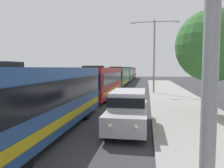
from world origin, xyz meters
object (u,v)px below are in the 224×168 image
object	(u,v)px
bus_lead	(43,98)
bus_fourth_in_line	(126,74)
streetlamp_mid	(154,49)
roadside_tree	(212,46)
box_truck_oncoming	(120,72)
bus_second_in_line	(102,81)
white_suv	(128,108)
bus_rear	(130,73)
bus_middle	(118,76)

from	to	relation	value
bus_lead	bus_fourth_in_line	size ratio (longest dim) A/B	0.93
streetlamp_mid	roadside_tree	size ratio (longest dim) A/B	1.29
box_truck_oncoming	bus_second_in_line	bearing A→B (deg)	-85.40
streetlamp_mid	bus_lead	bearing A→B (deg)	-108.14
bus_second_in_line	white_suv	xyz separation A→B (m)	(3.70, -11.04, -0.66)
bus_rear	box_truck_oncoming	size ratio (longest dim) A/B	1.57
bus_rear	bus_fourth_in_line	bearing A→B (deg)	-90.00
box_truck_oncoming	bus_middle	bearing A→B (deg)	-83.30
bus_second_in_line	bus_middle	world-z (taller)	same
bus_middle	streetlamp_mid	size ratio (longest dim) A/B	1.30
white_suv	streetlamp_mid	world-z (taller)	streetlamp_mid
bus_fourth_in_line	white_suv	world-z (taller)	bus_fourth_in_line
roadside_tree	bus_lead	bearing A→B (deg)	-148.34
bus_lead	bus_second_in_line	distance (m)	12.61
bus_second_in_line	bus_rear	bearing A→B (deg)	90.00
bus_lead	bus_rear	distance (m)	50.86
bus_second_in_line	white_suv	bearing A→B (deg)	-71.48
bus_lead	box_truck_oncoming	world-z (taller)	bus_lead
box_truck_oncoming	roadside_tree	distance (m)	49.88
bus_lead	bus_middle	bearing A→B (deg)	90.00
bus_middle	bus_fourth_in_line	world-z (taller)	same
bus_fourth_in_line	streetlamp_mid	size ratio (longest dim) A/B	1.43
bus_middle	bus_fourth_in_line	xyz separation A→B (m)	(0.00, 12.46, 0.00)
bus_lead	box_truck_oncoming	xyz separation A→B (m)	(-3.30, 53.66, 0.02)
bus_second_in_line	streetlamp_mid	world-z (taller)	streetlamp_mid
bus_second_in_line	streetlamp_mid	xyz separation A→B (m)	(5.40, 3.86, 3.55)
bus_lead	roadside_tree	size ratio (longest dim) A/B	1.71
bus_rear	white_suv	size ratio (longest dim) A/B	2.33
roadside_tree	bus_fourth_in_line	bearing A→B (deg)	104.69
bus_middle	white_suv	distance (m)	24.26
bus_rear	box_truck_oncoming	bearing A→B (deg)	139.71
white_suv	streetlamp_mid	distance (m)	15.58
bus_second_in_line	bus_rear	size ratio (longest dim) A/B	1.02
white_suv	bus_middle	bearing A→B (deg)	98.77
bus_middle	box_truck_oncoming	distance (m)	28.31
streetlamp_mid	bus_second_in_line	bearing A→B (deg)	-144.41
bus_fourth_in_line	streetlamp_mid	distance (m)	22.48
bus_second_in_line	roadside_tree	world-z (taller)	roadside_tree
roadside_tree	box_truck_oncoming	bearing A→B (deg)	103.80
bus_lead	streetlamp_mid	bearing A→B (deg)	71.86
bus_middle	bus_fourth_in_line	bearing A→B (deg)	90.00
box_truck_oncoming	white_suv	bearing A→B (deg)	-82.35
streetlamp_mid	bus_rear	bearing A→B (deg)	98.92
bus_middle	bus_rear	distance (m)	25.32
bus_fourth_in_line	streetlamp_mid	bearing A→B (deg)	-75.92
bus_second_in_line	white_suv	size ratio (longest dim) A/B	2.38
bus_middle	streetlamp_mid	xyz separation A→B (m)	(5.40, -9.07, 3.55)
bus_lead	bus_fourth_in_line	world-z (taller)	same
bus_rear	streetlamp_mid	size ratio (longest dim) A/B	1.41
bus_middle	box_truck_oncoming	xyz separation A→B (m)	(-3.30, 28.12, 0.02)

